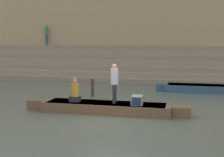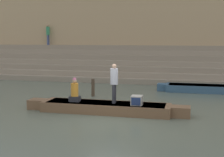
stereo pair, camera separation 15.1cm
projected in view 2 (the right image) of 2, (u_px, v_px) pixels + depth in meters
name	position (u px, v px, depth m)	size (l,w,h in m)	color
ground_plane	(113.00, 117.00, 12.63)	(120.00, 120.00, 0.00)	#566051
ghat_steps	(149.00, 68.00, 23.88)	(36.00, 4.18, 2.60)	gray
back_wall	(152.00, 31.00, 25.52)	(34.20, 1.28, 7.55)	tan
rowboat_main	(105.00, 107.00, 13.45)	(7.13, 1.35, 0.43)	brown
person_standing	(114.00, 81.00, 13.23)	(0.32, 0.32, 1.68)	#28282D
person_rowing	(75.00, 92.00, 13.63)	(0.45, 0.36, 1.06)	#28282D
tv_set	(137.00, 100.00, 12.92)	(0.46, 0.49, 0.40)	#9E998E
moored_boat_shore	(199.00, 88.00, 18.58)	(4.88, 1.24, 0.42)	#33516B
mooring_post	(93.00, 88.00, 17.15)	(0.18, 0.18, 0.96)	#473828
person_on_steps	(48.00, 33.00, 26.76)	(0.31, 0.31, 1.75)	#3D4C75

